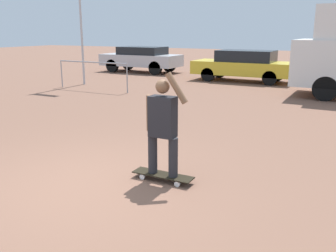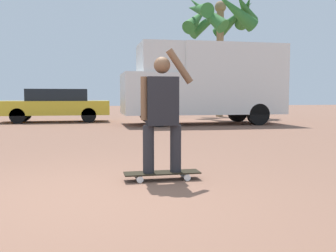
% 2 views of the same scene
% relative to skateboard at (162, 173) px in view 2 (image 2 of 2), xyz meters
% --- Properties ---
extents(ground_plane, '(80.00, 80.00, 0.00)m').
position_rel_skateboard_xyz_m(ground_plane, '(-0.88, -0.70, -0.08)').
color(ground_plane, brown).
extents(skateboard, '(0.95, 0.26, 0.10)m').
position_rel_skateboard_xyz_m(skateboard, '(0.00, 0.00, 0.00)').
color(skateboard, black).
rests_on(skateboard, ground_plane).
extents(person_skateboarder, '(0.66, 0.22, 1.55)m').
position_rel_skateboard_xyz_m(person_skateboarder, '(-0.00, 0.00, 0.82)').
color(person_skateboarder, '#28282D').
rests_on(person_skateboarder, skateboard).
extents(camper_van, '(6.06, 2.26, 3.01)m').
position_rel_skateboard_xyz_m(camper_van, '(3.46, 9.26, 1.55)').
color(camper_van, black).
rests_on(camper_van, ground_plane).
extents(parked_car_yellow, '(4.40, 1.71, 1.36)m').
position_rel_skateboard_xyz_m(parked_car_yellow, '(-2.27, 11.69, 0.64)').
color(parked_car_yellow, black).
rests_on(parked_car_yellow, ground_plane).
extents(palm_tree_near_van, '(4.24, 4.17, 6.33)m').
position_rel_skateboard_xyz_m(palm_tree_near_van, '(5.88, 14.29, 5.12)').
color(palm_tree_near_van, '#8E704C').
rests_on(palm_tree_near_van, ground_plane).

